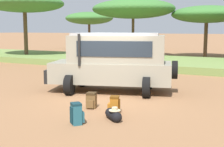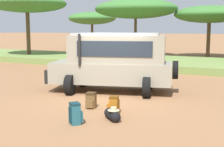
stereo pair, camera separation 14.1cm
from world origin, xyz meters
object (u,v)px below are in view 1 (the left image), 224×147
(acacia_tree_left_mid, at_px, (24,4))
(acacia_tree_right_mid, at_px, (207,14))
(duffel_bag_low_black_case, at_px, (113,115))
(acacia_tree_far_left, at_px, (89,18))
(backpack_near_rear_wheel, at_px, (114,105))
(backpack_beside_front_wheel, at_px, (77,114))
(safari_vehicle, at_px, (114,61))
(backpack_cluster_center, at_px, (91,101))
(acacia_tree_centre_back, at_px, (133,9))

(acacia_tree_left_mid, height_order, acacia_tree_right_mid, acacia_tree_left_mid)
(duffel_bag_low_black_case, relative_size, acacia_tree_right_mid, 0.11)
(duffel_bag_low_black_case, height_order, acacia_tree_far_left, acacia_tree_far_left)
(backpack_near_rear_wheel, xyz_separation_m, acacia_tree_left_mid, (-14.41, 12.01, 4.42))
(backpack_beside_front_wheel, relative_size, acacia_tree_far_left, 0.09)
(backpack_beside_front_wheel, height_order, acacia_tree_right_mid, acacia_tree_right_mid)
(backpack_near_rear_wheel, xyz_separation_m, acacia_tree_right_mid, (-1.09, 20.74, 3.62))
(backpack_near_rear_wheel, distance_m, acacia_tree_right_mid, 21.08)
(backpack_near_rear_wheel, relative_size, duffel_bag_low_black_case, 0.81)
(safari_vehicle, relative_size, backpack_cluster_center, 10.41)
(backpack_cluster_center, relative_size, duffel_bag_low_black_case, 0.77)
(acacia_tree_right_mid, bearing_deg, backpack_cluster_center, -89.66)
(backpack_near_rear_wheel, xyz_separation_m, acacia_tree_centre_back, (-7.37, 18.68, 4.16))
(safari_vehicle, height_order, acacia_tree_left_mid, acacia_tree_left_mid)
(acacia_tree_left_mid, distance_m, acacia_tree_right_mid, 15.95)
(acacia_tree_left_mid, bearing_deg, backpack_cluster_center, -41.17)
(backpack_near_rear_wheel, height_order, acacia_tree_left_mid, acacia_tree_left_mid)
(safari_vehicle, xyz_separation_m, backpack_beside_front_wheel, (1.12, -4.51, -1.00))
(acacia_tree_far_left, height_order, acacia_tree_centre_back, acacia_tree_centre_back)
(acacia_tree_far_left, distance_m, acacia_tree_right_mid, 16.80)
(backpack_near_rear_wheel, bearing_deg, duffel_bag_low_black_case, -65.27)
(safari_vehicle, bearing_deg, backpack_near_rear_wheel, -63.22)
(acacia_tree_left_mid, relative_size, acacia_tree_right_mid, 1.05)
(acacia_tree_left_mid, bearing_deg, acacia_tree_right_mid, 33.24)
(backpack_beside_front_wheel, bearing_deg, backpack_near_rear_wheel, 73.67)
(backpack_beside_front_wheel, relative_size, acacia_tree_right_mid, 0.09)
(duffel_bag_low_black_case, bearing_deg, backpack_beside_front_wheel, -131.21)
(safari_vehicle, xyz_separation_m, acacia_tree_right_mid, (0.45, 17.68, 2.59))
(safari_vehicle, distance_m, duffel_bag_low_black_case, 4.28)
(backpack_beside_front_wheel, bearing_deg, duffel_bag_low_black_case, 48.79)
(safari_vehicle, xyz_separation_m, duffel_bag_low_black_case, (1.84, -3.69, -1.14))
(acacia_tree_far_left, relative_size, acacia_tree_right_mid, 1.00)
(backpack_cluster_center, xyz_separation_m, backpack_near_rear_wheel, (0.97, -0.25, 0.01))
(backpack_cluster_center, distance_m, acacia_tree_right_mid, 20.80)
(acacia_tree_left_mid, bearing_deg, backpack_beside_front_wheel, -43.90)
(safari_vehicle, bearing_deg, acacia_tree_centre_back, 110.46)
(safari_vehicle, height_order, backpack_cluster_center, safari_vehicle)
(safari_vehicle, height_order, backpack_near_rear_wheel, safari_vehicle)
(backpack_near_rear_wheel, relative_size, acacia_tree_left_mid, 0.08)
(acacia_tree_centre_back, bearing_deg, duffel_bag_low_black_case, -68.35)
(acacia_tree_centre_back, bearing_deg, acacia_tree_far_left, 140.50)
(safari_vehicle, height_order, acacia_tree_far_left, acacia_tree_far_left)
(acacia_tree_right_mid, bearing_deg, duffel_bag_low_black_case, -86.29)
(safari_vehicle, xyz_separation_m, acacia_tree_centre_back, (-5.83, 15.62, 3.13))
(acacia_tree_right_mid, bearing_deg, backpack_near_rear_wheel, -86.99)
(backpack_near_rear_wheel, distance_m, acacia_tree_far_left, 31.63)
(backpack_beside_front_wheel, relative_size, backpack_near_rear_wheel, 1.10)
(backpack_beside_front_wheel, height_order, acacia_tree_centre_back, acacia_tree_centre_back)
(duffel_bag_low_black_case, relative_size, acacia_tree_far_left, 0.11)
(duffel_bag_low_black_case, bearing_deg, acacia_tree_left_mid, 139.32)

